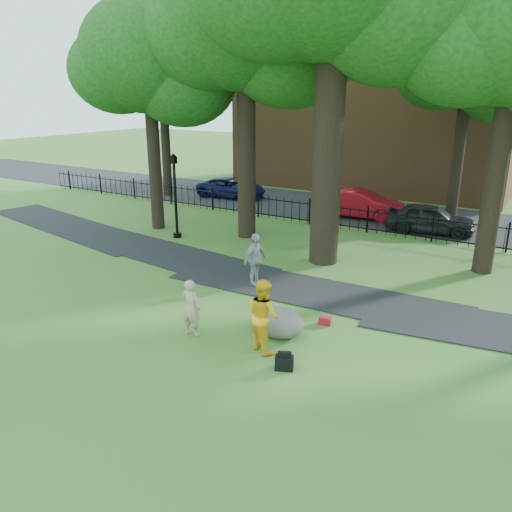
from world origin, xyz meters
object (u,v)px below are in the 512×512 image
Objects in this scene: lamppost at (175,197)px; red_sedan at (361,204)px; man at (263,315)px; woman at (191,308)px; boulder at (279,320)px.

lamppost is 0.85× the size of red_sedan.
red_sedan is at bearing 50.94° from lamppost.
man reaches higher than red_sedan.
man is (2.07, 0.34, 0.15)m from woman.
boulder is at bearing -37.49° from lamppost.
boulder is at bearing -61.02° from man.
woman is 2.41m from boulder.
woman is 0.42× the size of lamppost.
woman is at bearing -148.00° from boulder.
red_sedan is (-2.77, 13.94, 0.32)m from boulder.
red_sedan is (-0.76, 15.20, -0.07)m from woman.
lamppost is (-8.63, 6.02, 1.44)m from boulder.
woman is at bearing 34.47° from man.
red_sedan is at bearing 101.25° from boulder.
boulder is 10.62m from lamppost.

